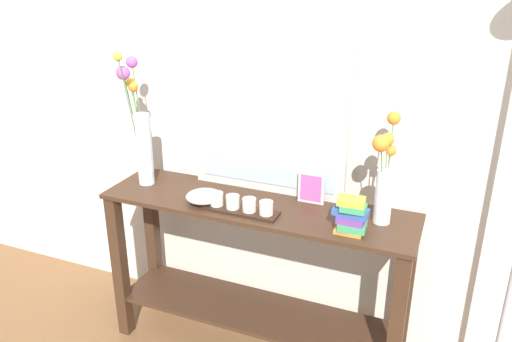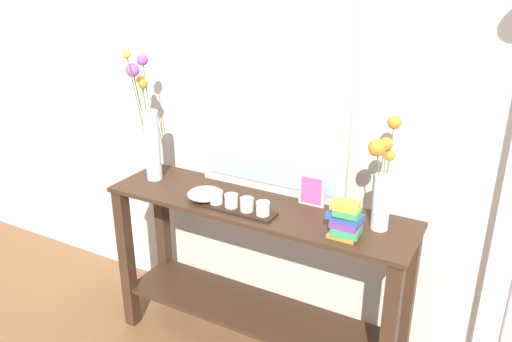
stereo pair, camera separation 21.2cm
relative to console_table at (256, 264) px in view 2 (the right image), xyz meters
The scene contains 9 objects.
wall_back 0.94m from the console_table, 90.00° to the left, with size 6.40×0.08×2.70m, color beige.
console_table is the anchor object (origin of this frame).
mirror_leaning 0.78m from the console_table, 92.17° to the left, with size 0.70×0.03×0.94m.
tall_vase_left 0.79m from the console_table, behind, with size 0.13×0.17×0.61m.
vase_right 0.72m from the console_table, ahead, with size 0.09×0.19×0.43m.
candle_tray 0.34m from the console_table, 105.79° to the right, with size 0.32×0.09×0.07m.
picture_frame_small 0.43m from the console_table, 25.31° to the left, with size 0.11×0.01×0.14m.
decorative_bowl 0.39m from the console_table, 160.73° to the right, with size 0.16×0.16×0.05m.
book_stack 0.57m from the console_table, 11.65° to the right, with size 0.14×0.10×0.14m.
Camera 2 is at (0.95, -1.73, 1.71)m, focal length 36.05 mm.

